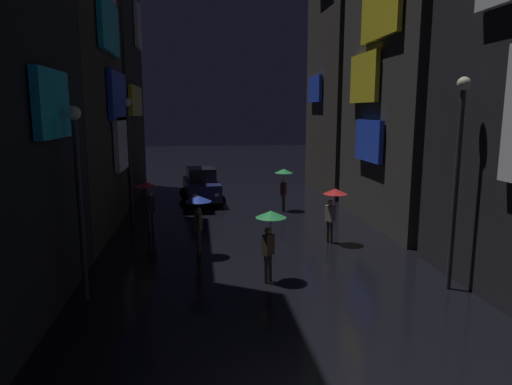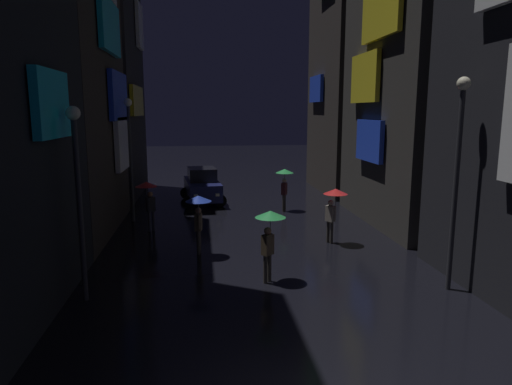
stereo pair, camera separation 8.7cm
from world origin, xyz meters
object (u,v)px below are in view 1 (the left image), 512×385
(car_distant, at_px, (201,186))
(streetlamp_left_far, at_px, (129,146))
(pedestrian_foreground_right_blue, at_px, (198,208))
(pedestrian_midstreet_centre_red, at_px, (334,200))
(pedestrian_foreground_left_green, at_px, (284,178))
(streetlamp_right_near, at_px, (458,161))
(streetlamp_left_near, at_px, (78,181))
(pedestrian_near_crossing_green, at_px, (270,226))
(pedestrian_midstreet_left_red, at_px, (147,192))

(car_distant, height_order, streetlamp_left_far, streetlamp_left_far)
(pedestrian_foreground_right_blue, xyz_separation_m, streetlamp_left_far, (-3.00, 5.32, 1.78))
(pedestrian_midstreet_centre_red, bearing_deg, car_distant, 119.76)
(pedestrian_foreground_left_green, relative_size, pedestrian_midstreet_centre_red, 1.00)
(streetlamp_right_near, height_order, streetlamp_left_near, streetlamp_right_near)
(pedestrian_foreground_left_green, bearing_deg, streetlamp_left_far, -169.35)
(streetlamp_left_far, relative_size, streetlamp_right_near, 0.94)
(streetlamp_right_near, bearing_deg, pedestrian_foreground_right_blue, 150.20)
(pedestrian_near_crossing_green, distance_m, car_distant, 12.26)
(car_distant, bearing_deg, streetlamp_right_near, -62.82)
(streetlamp_right_near, bearing_deg, pedestrian_midstreet_left_red, 140.90)
(car_distant, bearing_deg, pedestrian_foreground_left_green, -32.86)
(pedestrian_foreground_left_green, relative_size, streetlamp_left_near, 0.42)
(pedestrian_midstreet_left_red, distance_m, streetlamp_left_near, 7.16)
(streetlamp_left_far, xyz_separation_m, streetlamp_left_near, (0.00, -8.87, -0.23))
(pedestrian_midstreet_left_red, bearing_deg, streetlamp_right_near, -39.10)
(streetlamp_left_near, bearing_deg, pedestrian_near_crossing_green, 8.81)
(pedestrian_foreground_left_green, xyz_separation_m, pedestrian_foreground_right_blue, (-4.24, -6.68, 0.00))
(streetlamp_right_near, bearing_deg, streetlamp_left_near, 177.42)
(pedestrian_foreground_left_green, distance_m, car_distant, 4.92)
(car_distant, distance_m, streetlamp_left_far, 5.69)
(pedestrian_midstreet_left_red, xyz_separation_m, streetlamp_right_near, (9.08, -7.38, 1.97))
(pedestrian_foreground_left_green, distance_m, streetlamp_left_far, 7.58)
(pedestrian_foreground_right_blue, bearing_deg, streetlamp_left_far, 119.45)
(pedestrian_midstreet_centre_red, height_order, car_distant, pedestrian_midstreet_centre_red)
(pedestrian_foreground_left_green, bearing_deg, pedestrian_midstreet_left_red, -152.37)
(pedestrian_foreground_left_green, distance_m, streetlamp_right_near, 11.21)
(pedestrian_near_crossing_green, height_order, pedestrian_midstreet_left_red, same)
(pedestrian_foreground_right_blue, relative_size, streetlamp_left_near, 0.42)
(pedestrian_midstreet_left_red, bearing_deg, streetlamp_left_far, 115.30)
(pedestrian_midstreet_centre_red, height_order, pedestrian_foreground_right_blue, same)
(pedestrian_midstreet_centre_red, distance_m, pedestrian_midstreet_left_red, 7.58)
(pedestrian_foreground_right_blue, distance_m, streetlamp_left_far, 6.36)
(pedestrian_foreground_right_blue, bearing_deg, pedestrian_midstreet_centre_red, 8.81)
(pedestrian_foreground_right_blue, bearing_deg, pedestrian_midstreet_left_red, 121.71)
(pedestrian_foreground_left_green, xyz_separation_m, pedestrian_midstreet_centre_red, (0.80, -5.90, 0.00))
(pedestrian_foreground_left_green, distance_m, pedestrian_near_crossing_green, 9.70)
(pedestrian_midstreet_centre_red, distance_m, streetlamp_left_far, 9.40)
(pedestrian_foreground_right_blue, distance_m, pedestrian_near_crossing_green, 3.46)
(streetlamp_left_near, bearing_deg, streetlamp_left_far, 90.00)
(pedestrian_midstreet_left_red, xyz_separation_m, streetlamp_left_near, (-0.92, -6.93, 1.56))
(pedestrian_midstreet_centre_red, height_order, streetlamp_left_far, streetlamp_left_far)
(pedestrian_near_crossing_green, height_order, streetlamp_left_far, streetlamp_left_far)
(streetlamp_right_near, bearing_deg, pedestrian_foreground_left_green, 104.46)
(pedestrian_midstreet_left_red, bearing_deg, streetlamp_left_near, -97.57)
(pedestrian_midstreet_centre_red, bearing_deg, pedestrian_foreground_left_green, 97.68)
(pedestrian_foreground_left_green, bearing_deg, pedestrian_near_crossing_green, -102.97)
(pedestrian_midstreet_centre_red, bearing_deg, streetlamp_left_near, -151.65)
(pedestrian_midstreet_centre_red, bearing_deg, streetlamp_right_near, -67.73)
(pedestrian_foreground_right_blue, relative_size, car_distant, 0.50)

